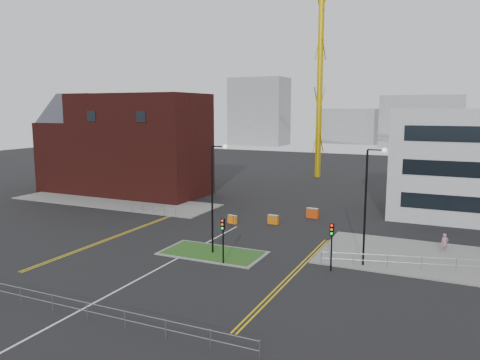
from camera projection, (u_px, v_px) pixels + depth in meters
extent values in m
plane|color=black|center=(134.00, 282.00, 32.73)|extent=(200.00, 200.00, 0.00)
cube|color=slate|center=(114.00, 201.00, 60.74)|extent=(28.00, 8.00, 0.12)
cube|color=slate|center=(477.00, 264.00, 36.19)|extent=(24.00, 10.00, 0.12)
cube|color=slate|center=(213.00, 253.00, 39.08)|extent=(8.60, 4.60, 0.08)
cube|color=#29531B|center=(213.00, 253.00, 39.07)|extent=(8.00, 4.00, 0.12)
cube|color=#461511|center=(140.00, 145.00, 65.08)|extent=(18.00, 10.00, 14.00)
cube|color=black|center=(91.00, 116.00, 61.62)|extent=(1.40, 0.10, 1.40)
cube|color=black|center=(141.00, 117.00, 58.31)|extent=(1.40, 0.10, 1.40)
cube|color=#461511|center=(75.00, 156.00, 70.34)|extent=(6.00, 10.00, 10.00)
cube|color=#2D3038|center=(74.00, 122.00, 69.59)|extent=(6.40, 8.49, 8.49)
cylinder|color=gold|center=(320.00, 74.00, 80.24)|extent=(1.00, 1.00, 35.59)
cylinder|color=black|center=(212.00, 201.00, 38.40)|extent=(0.16, 0.16, 9.00)
cylinder|color=black|center=(218.00, 146.00, 37.47)|extent=(1.20, 0.10, 0.10)
sphere|color=silver|center=(225.00, 147.00, 37.22)|extent=(0.36, 0.36, 0.36)
cylinder|color=black|center=(365.00, 209.00, 35.23)|extent=(0.16, 0.16, 9.00)
cylinder|color=black|center=(376.00, 150.00, 34.31)|extent=(1.20, 0.10, 0.10)
sphere|color=silver|center=(384.00, 150.00, 34.06)|extent=(0.36, 0.36, 0.36)
cylinder|color=black|center=(223.00, 245.00, 36.23)|extent=(0.12, 0.12, 3.00)
cube|color=black|center=(223.00, 224.00, 35.98)|extent=(0.28, 0.22, 0.90)
sphere|color=red|center=(222.00, 221.00, 35.81)|extent=(0.18, 0.18, 0.18)
sphere|color=orange|center=(222.00, 224.00, 35.86)|extent=(0.18, 0.18, 0.18)
sphere|color=#0CCC33|center=(222.00, 228.00, 35.91)|extent=(0.18, 0.18, 0.18)
cylinder|color=black|center=(331.00, 251.00, 34.72)|extent=(0.12, 0.12, 3.00)
cube|color=black|center=(332.00, 229.00, 34.46)|extent=(0.28, 0.22, 0.90)
sphere|color=red|center=(332.00, 226.00, 34.30)|extent=(0.18, 0.18, 0.18)
sphere|color=orange|center=(332.00, 230.00, 34.35)|extent=(0.18, 0.18, 0.18)
sphere|color=#0CCC33|center=(331.00, 234.00, 34.39)|extent=(0.18, 0.18, 0.18)
cylinder|color=gray|center=(69.00, 299.00, 27.18)|extent=(24.00, 0.04, 0.04)
cylinder|color=gray|center=(69.00, 307.00, 27.26)|extent=(24.00, 0.04, 0.04)
cylinder|color=gray|center=(260.00, 351.00, 22.30)|extent=(0.05, 0.05, 1.10)
cylinder|color=gray|center=(153.00, 206.00, 53.28)|extent=(6.00, 0.04, 0.04)
cylinder|color=gray|center=(153.00, 210.00, 53.36)|extent=(6.00, 0.04, 0.04)
cylinder|color=gray|center=(132.00, 208.00, 54.60)|extent=(0.05, 0.05, 1.10)
cylinder|color=gray|center=(176.00, 212.00, 52.11)|extent=(0.05, 0.05, 1.10)
cylinder|color=gray|center=(457.00, 259.00, 34.42)|extent=(19.01, 5.04, 0.04)
cylinder|color=gray|center=(456.00, 265.00, 34.49)|extent=(19.01, 5.04, 0.04)
cylinder|color=gray|center=(321.00, 258.00, 36.18)|extent=(0.05, 0.05, 1.10)
cube|color=silver|center=(151.00, 273.00, 34.52)|extent=(0.15, 30.00, 0.01)
cube|color=gold|center=(122.00, 233.00, 45.43)|extent=(0.12, 24.00, 0.01)
cube|color=gold|center=(125.00, 234.00, 45.30)|extent=(0.12, 24.00, 0.01)
cube|color=gold|center=(290.00, 274.00, 34.19)|extent=(0.12, 20.00, 0.01)
cube|color=gold|center=(294.00, 275.00, 34.06)|extent=(0.12, 20.00, 0.01)
cube|color=gray|center=(259.00, 112.00, 155.34)|extent=(18.00, 12.00, 22.00)
cube|color=gray|center=(421.00, 122.00, 144.09)|extent=(24.00, 12.00, 16.00)
cube|color=gray|center=(367.00, 126.00, 160.82)|extent=(30.00, 12.00, 12.00)
imported|color=#B97791|center=(445.00, 243.00, 39.22)|extent=(0.70, 0.57, 1.65)
cube|color=orange|center=(232.00, 219.00, 49.28)|extent=(1.11, 0.62, 0.88)
cube|color=silver|center=(232.00, 216.00, 49.22)|extent=(1.11, 0.62, 0.11)
cube|color=#D1680B|center=(273.00, 220.00, 49.03)|extent=(1.17, 0.49, 0.95)
cube|color=silver|center=(273.00, 216.00, 48.97)|extent=(1.17, 0.49, 0.11)
cube|color=#CE400B|center=(313.00, 213.00, 51.71)|extent=(1.35, 0.55, 1.10)
cube|color=silver|center=(313.00, 209.00, 51.64)|extent=(1.35, 0.55, 0.13)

